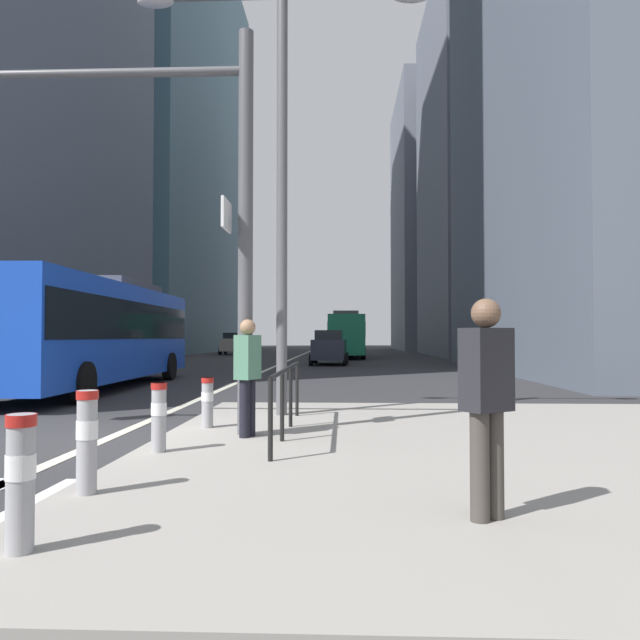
{
  "coord_description": "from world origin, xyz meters",
  "views": [
    {
      "loc": [
        3.64,
        -8.88,
        1.58
      ],
      "look_at": [
        2.41,
        22.2,
        2.46
      ],
      "focal_mm": 33.29,
      "sensor_mm": 36.0,
      "label": 1
    }
  ],
  "objects": [
    {
      "name": "car_receding_near",
      "position": [
        2.86,
        24.76,
        0.99
      ],
      "size": [
        2.17,
        4.63,
        1.94
      ],
      "color": "#232838",
      "rests_on": "ground"
    },
    {
      "name": "median_island",
      "position": [
        5.5,
        -1.0,
        0.07
      ],
      "size": [
        9.0,
        10.0,
        0.15
      ],
      "primitive_type": "cube",
      "color": "gray",
      "rests_on": "ground"
    },
    {
      "name": "lane_centre_line",
      "position": [
        0.0,
        30.0,
        0.01
      ],
      "size": [
        0.2,
        80.0,
        0.01
      ],
      "primitive_type": "cube",
      "color": "beige",
      "rests_on": "ground"
    },
    {
      "name": "bollard_back",
      "position": [
        1.5,
        0.41,
        0.59
      ],
      "size": [
        0.2,
        0.2,
        0.78
      ],
      "color": "#99999E",
      "rests_on": "median_island"
    },
    {
      "name": "street_lamp_post",
      "position": [
        2.51,
        1.99,
        5.28
      ],
      "size": [
        5.5,
        0.32,
        8.0
      ],
      "color": "#56565B",
      "rests_on": "median_island"
    },
    {
      "name": "pedestrian_railing",
      "position": [
        2.8,
        -0.1,
        0.87
      ],
      "size": [
        0.06,
        3.98,
        0.98
      ],
      "color": "black",
      "rests_on": "median_island"
    },
    {
      "name": "ground_plane",
      "position": [
        0.0,
        20.0,
        0.0
      ],
      "size": [
        160.0,
        160.0,
        0.0
      ],
      "primitive_type": "plane",
      "color": "#303033"
    },
    {
      "name": "pedestrian_walking",
      "position": [
        4.77,
        -4.16,
        1.12
      ],
      "size": [
        0.45,
        0.41,
        1.73
      ],
      "color": "#423D38",
      "rests_on": "median_island"
    },
    {
      "name": "office_tower_left_mid",
      "position": [
        -16.0,
        45.36,
        25.48
      ],
      "size": [
        12.48,
        18.64,
        50.96
      ],
      "primitive_type": "cube",
      "color": "slate",
      "rests_on": "ground"
    },
    {
      "name": "car_oncoming_mid",
      "position": [
        -6.23,
        43.87,
        0.99
      ],
      "size": [
        2.17,
        4.28,
        1.94
      ],
      "color": "#B2A899",
      "rests_on": "ground"
    },
    {
      "name": "pedestrian_waiting",
      "position": [
        2.27,
        -0.42,
        1.08
      ],
      "size": [
        0.36,
        0.44,
        1.68
      ],
      "color": "black",
      "rests_on": "median_island"
    },
    {
      "name": "office_tower_right_far",
      "position": [
        17.0,
        63.59,
        15.48
      ],
      "size": [
        13.65,
        18.64,
        30.96
      ],
      "primitive_type": "cube",
      "color": "slate",
      "rests_on": "ground"
    },
    {
      "name": "office_tower_left_far",
      "position": [
        -16.0,
        69.28,
        24.7
      ],
      "size": [
        10.42,
        21.66,
        49.41
      ],
      "primitive_type": "cube",
      "color": "slate",
      "rests_on": "ground"
    },
    {
      "name": "city_bus_blue_oncoming",
      "position": [
        -3.79,
        8.67,
        1.84
      ],
      "size": [
        2.95,
        12.07,
        3.4
      ],
      "color": "blue",
      "rests_on": "ground"
    },
    {
      "name": "bollard_left",
      "position": [
        1.3,
        -3.54,
        0.67
      ],
      "size": [
        0.2,
        0.2,
        0.94
      ],
      "color": "#99999E",
      "rests_on": "median_island"
    },
    {
      "name": "bollard_front",
      "position": [
        1.49,
        -5.0,
        0.66
      ],
      "size": [
        0.2,
        0.2,
        0.91
      ],
      "color": "#99999E",
      "rests_on": "median_island"
    },
    {
      "name": "bollard_right",
      "position": [
        1.34,
        -1.57,
        0.63
      ],
      "size": [
        0.2,
        0.2,
        0.86
      ],
      "color": "#99999E",
      "rests_on": "median_island"
    },
    {
      "name": "city_bus_red_receding",
      "position": [
        3.75,
        35.71,
        1.84
      ],
      "size": [
        2.84,
        10.87,
        3.4
      ],
      "color": "#198456",
      "rests_on": "ground"
    },
    {
      "name": "traffic_signal_gantry",
      "position": [
        0.01,
        -0.21,
        4.13
      ],
      "size": [
        6.52,
        0.65,
        6.0
      ],
      "color": "#515156",
      "rests_on": "median_island"
    },
    {
      "name": "office_tower_right_mid",
      "position": [
        17.0,
        41.27,
        15.41
      ],
      "size": [
        12.11,
        17.37,
        30.81
      ],
      "primitive_type": "cube",
      "color": "slate",
      "rests_on": "ground"
    }
  ]
}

